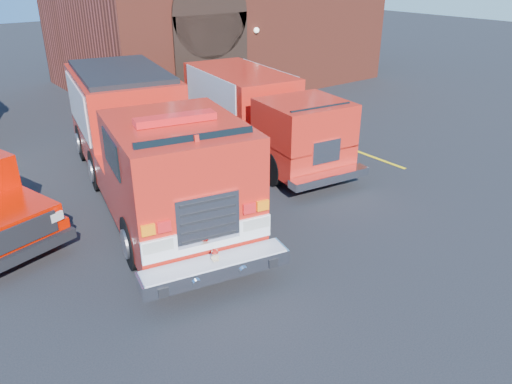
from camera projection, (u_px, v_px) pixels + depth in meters
ground at (227, 223)px, 12.53m from camera, size 100.00×100.00×0.00m
parking_stripe_near at (369, 155)px, 16.84m from camera, size 0.12×3.00×0.01m
parking_stripe_mid at (308, 133)px, 18.99m from camera, size 0.12×3.00×0.01m
parking_stripe_far at (260, 116)px, 21.15m from camera, size 0.12×3.00×0.01m
fire_engine at (145, 141)px, 13.33m from camera, size 4.83×10.48×3.12m
secondary_truck at (259, 112)px, 16.65m from camera, size 3.48×8.08×2.54m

